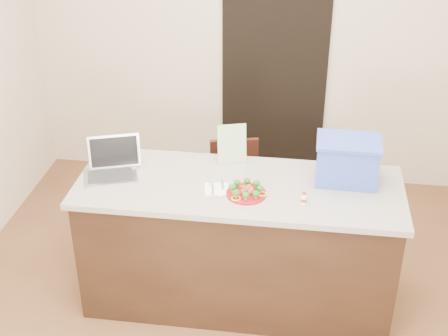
# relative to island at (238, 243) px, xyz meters

# --- Properties ---
(ground) EXTENTS (4.00, 4.00, 0.00)m
(ground) POSITION_rel_island_xyz_m (0.00, -0.25, -0.46)
(ground) COLOR brown
(ground) RESTS_ON ground
(room_shell) EXTENTS (4.00, 4.00, 4.00)m
(room_shell) POSITION_rel_island_xyz_m (0.00, -0.25, 1.16)
(room_shell) COLOR white
(room_shell) RESTS_ON ground
(doorway) EXTENTS (0.90, 0.02, 2.00)m
(doorway) POSITION_rel_island_xyz_m (0.10, 1.73, 0.54)
(doorway) COLOR black
(doorway) RESTS_ON ground
(island) EXTENTS (2.06, 0.76, 0.92)m
(island) POSITION_rel_island_xyz_m (0.00, 0.00, 0.00)
(island) COLOR black
(island) RESTS_ON ground
(plate) EXTENTS (0.25, 0.25, 0.02)m
(plate) POSITION_rel_island_xyz_m (0.06, -0.11, 0.47)
(plate) COLOR maroon
(plate) RESTS_ON island
(meatballs) EXTENTS (0.09, 0.10, 0.04)m
(meatballs) POSITION_rel_island_xyz_m (0.06, -0.11, 0.49)
(meatballs) COLOR brown
(meatballs) RESTS_ON plate
(broccoli) EXTENTS (0.21, 0.21, 0.04)m
(broccoli) POSITION_rel_island_xyz_m (0.06, -0.11, 0.51)
(broccoli) COLOR #154E15
(broccoli) RESTS_ON plate
(pepper_rings) EXTENTS (0.21, 0.23, 0.01)m
(pepper_rings) POSITION_rel_island_xyz_m (0.06, -0.11, 0.48)
(pepper_rings) COLOR yellow
(pepper_rings) RESTS_ON plate
(napkin) EXTENTS (0.17, 0.17, 0.01)m
(napkin) POSITION_rel_island_xyz_m (-0.13, -0.08, 0.46)
(napkin) COLOR white
(napkin) RESTS_ON island
(fork) EXTENTS (0.04, 0.15, 0.00)m
(fork) POSITION_rel_island_xyz_m (-0.15, -0.07, 0.47)
(fork) COLOR #B8B9BD
(fork) RESTS_ON napkin
(knife) EXTENTS (0.04, 0.21, 0.01)m
(knife) POSITION_rel_island_xyz_m (-0.10, -0.10, 0.47)
(knife) COLOR white
(knife) RESTS_ON napkin
(yogurt_bottle) EXTENTS (0.03, 0.03, 0.07)m
(yogurt_bottle) POSITION_rel_island_xyz_m (0.41, -0.16, 0.49)
(yogurt_bottle) COLOR white
(yogurt_bottle) RESTS_ON island
(laptop) EXTENTS (0.39, 0.36, 0.24)m
(laptop) POSITION_rel_island_xyz_m (-0.83, 0.03, 0.52)
(laptop) COLOR #AAA9AE
(laptop) RESTS_ON island
(leaflet) EXTENTS (0.19, 0.09, 0.27)m
(leaflet) POSITION_rel_island_xyz_m (-0.08, 0.28, 0.59)
(leaflet) COLOR silver
(leaflet) RESTS_ON island
(blue_box) EXTENTS (0.40, 0.29, 0.29)m
(blue_box) POSITION_rel_island_xyz_m (0.66, 0.14, 0.60)
(blue_box) COLOR #324BB5
(blue_box) RESTS_ON island
(chair) EXTENTS (0.45, 0.45, 0.83)m
(chair) POSITION_rel_island_xyz_m (-0.13, 0.70, 0.01)
(chair) COLOR #371710
(chair) RESTS_ON ground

